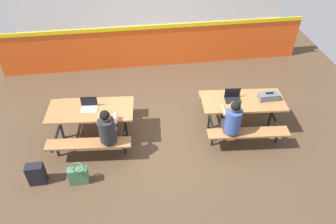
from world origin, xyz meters
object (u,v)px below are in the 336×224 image
at_px(student_further, 232,120).
at_px(laptop_silver, 89,106).
at_px(laptop_dark, 233,98).
at_px(student_nearer, 108,129).
at_px(toolbox_grey, 269,97).
at_px(picnic_table_right, 242,107).
at_px(backpack_dark, 36,174).
at_px(picnic_table_left, 92,116).
at_px(tote_bag_bright, 78,175).

relative_size(student_further, laptop_silver, 3.58).
bearing_deg(student_further, laptop_dark, 72.99).
distance_m(student_nearer, toolbox_grey, 3.27).
distance_m(picnic_table_right, laptop_silver, 3.09).
bearing_deg(backpack_dark, toolbox_grey, 11.11).
distance_m(picnic_table_left, laptop_dark, 2.87).
bearing_deg(tote_bag_bright, laptop_silver, 79.61).
bearing_deg(laptop_dark, picnic_table_right, -14.70).
height_order(toolbox_grey, backpack_dark, toolbox_grey).
relative_size(toolbox_grey, tote_bag_bright, 0.93).
distance_m(student_nearer, laptop_silver, 0.72).
distance_m(student_nearer, laptop_dark, 2.57).
bearing_deg(student_further, student_nearer, 178.47).
xyz_separation_m(picnic_table_right, backpack_dark, (-4.04, -0.94, -0.36)).
relative_size(laptop_silver, backpack_dark, 0.77).
height_order(picnic_table_right, toolbox_grey, toolbox_grey).
bearing_deg(student_further, picnic_table_right, 53.83).
distance_m(picnic_table_right, toolbox_grey, 0.57).
xyz_separation_m(student_further, backpack_dark, (-3.66, -0.41, -0.49)).
bearing_deg(backpack_dark, picnic_table_right, 13.04).
distance_m(laptop_silver, tote_bag_bright, 1.37).
height_order(laptop_dark, backpack_dark, laptop_dark).
xyz_separation_m(picnic_table_left, toolbox_grey, (3.58, -0.16, 0.24)).
distance_m(laptop_dark, toolbox_grey, 0.73).
height_order(picnic_table_right, laptop_silver, laptop_silver).
distance_m(picnic_table_left, student_further, 2.76).
relative_size(student_nearer, student_further, 1.00).
bearing_deg(laptop_dark, student_further, -107.01).
bearing_deg(backpack_dark, student_further, 6.38).
bearing_deg(student_nearer, laptop_dark, 11.65).
bearing_deg(toolbox_grey, backpack_dark, -168.89).
bearing_deg(picnic_table_left, laptop_dark, -1.35).
distance_m(picnic_table_right, student_further, 0.67).
distance_m(picnic_table_right, tote_bag_bright, 3.49).
bearing_deg(tote_bag_bright, student_further, 10.14).
relative_size(student_further, laptop_dark, 3.58).
xyz_separation_m(laptop_silver, toolbox_grey, (3.59, -0.20, 0.02)).
relative_size(picnic_table_left, backpack_dark, 3.94).
xyz_separation_m(student_nearer, laptop_silver, (-0.36, 0.63, 0.08)).
bearing_deg(student_nearer, tote_bag_bright, -134.73).
height_order(picnic_table_left, picnic_table_right, same).
bearing_deg(laptop_silver, laptop_dark, -2.12).
bearing_deg(tote_bag_bright, toolbox_grey, 14.79).
xyz_separation_m(picnic_table_left, student_further, (2.68, -0.65, 0.13)).
xyz_separation_m(picnic_table_right, laptop_silver, (-3.08, 0.16, 0.21)).
bearing_deg(student_nearer, picnic_table_left, 120.13).
relative_size(student_nearer, backpack_dark, 2.74).
xyz_separation_m(picnic_table_right, tote_bag_bright, (-3.30, -1.05, -0.38)).
relative_size(student_nearer, laptop_dark, 3.58).
relative_size(student_nearer, toolbox_grey, 3.02).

